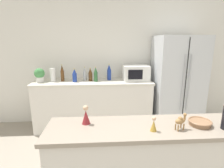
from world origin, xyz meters
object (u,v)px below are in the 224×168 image
Objects in this scene: wise_man_figurine_blue at (86,116)px; wise_man_figurine_crimson at (154,125)px; microwave at (136,73)px; back_bottle_2 at (85,74)px; potted_plant at (40,75)px; fruit_bowl at (200,122)px; back_bottle_0 at (109,72)px; back_bottle_1 at (90,75)px; back_bottle_5 at (75,76)px; refrigerator at (176,83)px; paper_towel_roll at (53,75)px; back_bottle_4 at (62,73)px; back_bottle_3 at (96,75)px; camel_figurine at (181,121)px.

wise_man_figurine_blue is 0.57m from wise_man_figurine_crimson.
back_bottle_2 is at bearing 179.52° from microwave.
back_bottle_2 is at bearing 5.25° from potted_plant.
fruit_bowl is 0.98m from wise_man_figurine_blue.
back_bottle_0 reaches higher than back_bottle_2.
back_bottle_1 is 0.99× the size of back_bottle_5.
microwave is 1.98× the size of back_bottle_5.
refrigerator is 2.33m from paper_towel_roll.
back_bottle_0 reaches higher than back_bottle_5.
back_bottle_4 reaches higher than paper_towel_roll.
wise_man_figurine_crimson is (0.90, -1.93, -0.04)m from back_bottle_5.
back_bottle_2 is at bearing 177.13° from back_bottle_1.
microwave is 1.94m from fruit_bowl.
back_bottle_3 is at bearing 0.70° from back_bottle_5.
back_bottle_1 is at bearing 15.70° from back_bottle_5.
back_bottle_5 reaches higher than camel_figurine.
potted_plant is at bearing -168.11° from paper_towel_roll.
paper_towel_roll is 1.83× the size of camel_figurine.
wise_man_figurine_crimson is at bearing -72.99° from back_bottle_1.
back_bottle_1 is at bearing 4.33° from potted_plant.
back_bottle_4 is (-0.62, 0.07, 0.02)m from back_bottle_3.
wise_man_figurine_crimson is at bearing -97.08° from microwave.
back_bottle_1 is (0.91, 0.07, -0.02)m from potted_plant.
refrigerator is 1.93m from fruit_bowl.
wise_man_figurine_crimson is at bearing -60.56° from back_bottle_4.
back_bottle_0 reaches higher than camel_figurine.
microwave is at bearing 5.41° from back_bottle_3.
camel_figurine is at bearing -69.16° from back_bottle_3.
fruit_bowl is at bearing -71.06° from back_bottle_0.
microwave is at bearing 82.92° from wise_man_figurine_crimson.
back_bottle_3 is (-0.76, -0.07, -0.01)m from microwave.
potted_plant reaches higher than paper_towel_roll.
wise_man_figurine_blue is at bearing -61.14° from potted_plant.
refrigerator is at bearing -0.46° from back_bottle_5.
paper_towel_roll is at bearing 132.18° from fruit_bowl.
back_bottle_1 is at bearing 112.67° from camel_figurine.
microwave is at bearing -0.48° from back_bottle_2.
back_bottle_5 is at bearing -154.70° from back_bottle_2.
back_bottle_2 is at bearing 95.28° from wise_man_figurine_blue.
wise_man_figurine_crimson is (0.61, -2.00, -0.04)m from back_bottle_1.
wise_man_figurine_crimson is at bearing -70.37° from back_bottle_2.
back_bottle_0 is at bearing 28.35° from back_bottle_3.
wise_man_figurine_blue is (-0.29, -1.90, -0.05)m from back_bottle_0.
back_bottle_1 is 2.16m from camel_figurine.
refrigerator is 2.16m from back_bottle_4.
back_bottle_5 is 2.27m from fruit_bowl.
potted_plant is at bearing -174.75° from back_bottle_2.
paper_towel_roll is at bearing -179.29° from microwave.
camel_figurine is (0.48, -2.06, -0.04)m from back_bottle_0.
paper_towel_roll is 0.95× the size of back_bottle_2.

